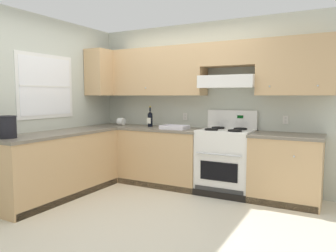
{
  "coord_description": "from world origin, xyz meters",
  "views": [
    {
      "loc": [
        2.21,
        -3.21,
        1.42
      ],
      "look_at": [
        0.12,
        0.7,
        1.0
      ],
      "focal_mm": 34.6,
      "sensor_mm": 36.0,
      "label": 1
    }
  ],
  "objects_px": {
    "wine_bottle": "(150,119)",
    "bucket": "(7,127)",
    "stove": "(226,161)",
    "bowl": "(175,128)",
    "paper_towel_roll": "(121,121)"
  },
  "relations": [
    {
      "from": "wine_bottle",
      "to": "bucket",
      "type": "distance_m",
      "value": 2.17
    },
    {
      "from": "bowl",
      "to": "bucket",
      "type": "bearing_deg",
      "value": -124.05
    },
    {
      "from": "wine_bottle",
      "to": "stove",
      "type": "bearing_deg",
      "value": -1.92
    },
    {
      "from": "wine_bottle",
      "to": "bucket",
      "type": "height_order",
      "value": "wine_bottle"
    },
    {
      "from": "stove",
      "to": "bowl",
      "type": "bearing_deg",
      "value": -173.21
    },
    {
      "from": "stove",
      "to": "bucket",
      "type": "relative_size",
      "value": 4.47
    },
    {
      "from": "bowl",
      "to": "bucket",
      "type": "relative_size",
      "value": 1.49
    },
    {
      "from": "wine_bottle",
      "to": "bucket",
      "type": "xyz_separation_m",
      "value": [
        -0.76,
        -2.03,
        0.01
      ]
    },
    {
      "from": "paper_towel_roll",
      "to": "bucket",
      "type": "bearing_deg",
      "value": -94.97
    },
    {
      "from": "bowl",
      "to": "bucket",
      "type": "height_order",
      "value": "bucket"
    },
    {
      "from": "wine_bottle",
      "to": "bowl",
      "type": "bearing_deg",
      "value": -14.79
    },
    {
      "from": "bowl",
      "to": "paper_towel_roll",
      "type": "height_order",
      "value": "paper_towel_roll"
    },
    {
      "from": "wine_bottle",
      "to": "paper_towel_roll",
      "type": "distance_m",
      "value": 0.59
    },
    {
      "from": "wine_bottle",
      "to": "bucket",
      "type": "bearing_deg",
      "value": -110.58
    },
    {
      "from": "stove",
      "to": "bowl",
      "type": "relative_size",
      "value": 3.0
    }
  ]
}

